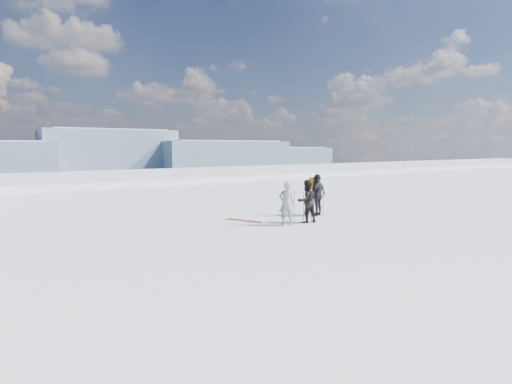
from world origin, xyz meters
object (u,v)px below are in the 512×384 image
at_px(skier_dark, 306,201).
at_px(skier_pack, 318,195).
at_px(skis_loose, 244,220).
at_px(skier_grey, 287,204).

distance_m(skier_dark, skier_pack, 1.83).
bearing_deg(skis_loose, skier_grey, -61.82).
height_order(skier_pack, skis_loose, skier_pack).
relative_size(skier_grey, skier_pack, 0.92).
bearing_deg(skis_loose, skier_pack, -11.81).
xyz_separation_m(skier_grey, skier_dark, (1.06, 0.02, 0.01)).
bearing_deg(skier_dark, skier_pack, -140.23).
bearing_deg(skier_pack, skis_loose, -28.45).
bearing_deg(skis_loose, skier_dark, -41.06).
bearing_deg(skier_grey, skier_dark, -149.97).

